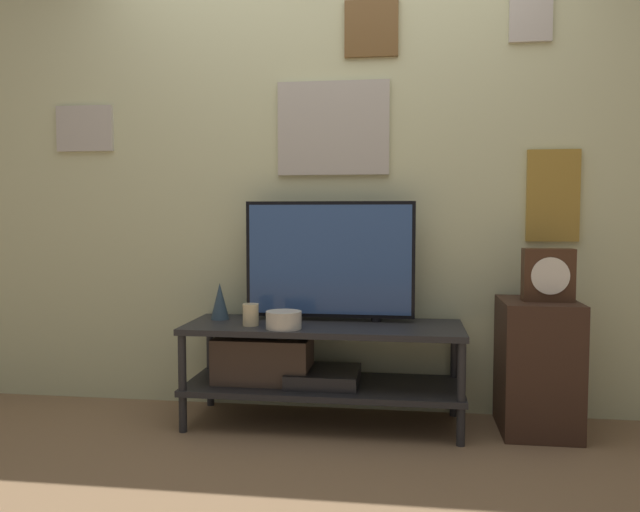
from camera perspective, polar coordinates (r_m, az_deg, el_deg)
ground_plane at (r=3.04m, az=-0.42°, el=-16.80°), size 12.00×12.00×0.00m
wall_back at (r=3.44m, az=1.07°, el=8.61°), size 6.40×0.08×2.70m
media_console at (r=3.23m, az=-1.71°, el=-9.50°), size 1.40×0.50×0.51m
television at (r=3.24m, az=0.88°, el=-0.34°), size 0.88×0.05×0.62m
vase_slim_bronze at (r=3.36m, az=-9.14°, el=-4.08°), size 0.10×0.10×0.19m
vase_wide_bowl at (r=3.06m, az=-3.34°, el=-5.85°), size 0.17×0.17×0.09m
candle_jar at (r=3.15m, az=-6.36°, el=-5.36°), size 0.08×0.08×0.11m
side_table at (r=3.29m, az=19.26°, el=-9.47°), size 0.36×0.42×0.65m
mantel_clock at (r=3.21m, az=20.13°, el=-1.63°), size 0.24×0.11×0.25m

